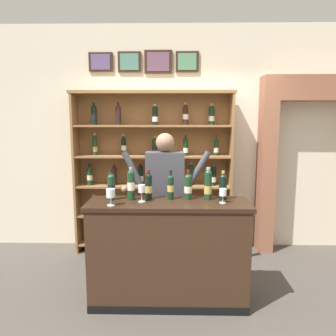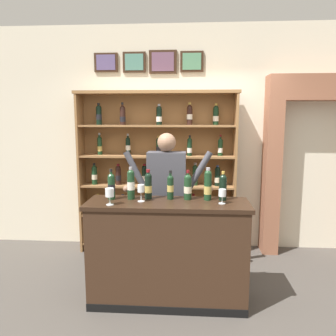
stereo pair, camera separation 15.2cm
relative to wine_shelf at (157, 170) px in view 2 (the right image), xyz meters
name	(u,v)px [view 2 (the right image)]	position (x,y,z in m)	size (l,w,h in m)	color
ground_plane	(180,302)	(0.36, -1.32, -1.15)	(14.00, 14.00, 0.02)	#47423D
back_wall	(184,139)	(0.36, 0.27, 0.41)	(12.00, 0.19, 3.08)	beige
wine_shelf	(157,170)	(0.00, 0.00, 0.00)	(2.15, 0.31, 2.19)	olive
archway_doorway	(322,154)	(2.22, 0.14, 0.21)	(1.57, 0.45, 2.38)	#935B42
tasting_counter	(168,253)	(0.23, -1.32, -0.62)	(1.58, 0.49, 1.04)	#382316
shopkeeper	(167,189)	(0.18, -0.77, -0.09)	(1.02, 0.22, 1.67)	#2D3347
tasting_bottle_rosso	(111,186)	(-0.33, -1.25, 0.04)	(0.07, 0.07, 0.31)	#19381E
tasting_bottle_bianco	(131,184)	(-0.14, -1.23, 0.06)	(0.07, 0.07, 0.33)	#19381E
tasting_bottle_prosecco	(148,185)	(0.03, -1.21, 0.04)	(0.07, 0.07, 0.30)	black
tasting_bottle_riserva	(170,186)	(0.25, -1.20, 0.03)	(0.07, 0.07, 0.29)	black
tasting_bottle_vin_santo	(188,186)	(0.43, -1.20, 0.03)	(0.08, 0.08, 0.30)	#19381E
tasting_bottle_grappa	(208,185)	(0.62, -1.21, 0.05)	(0.08, 0.08, 0.32)	#19381E
tasting_bottle_brunello	(223,187)	(0.77, -1.21, 0.03)	(0.08, 0.08, 0.29)	black
wine_glass_center	(222,193)	(0.75, -1.35, 0.00)	(0.07, 0.07, 0.14)	silver
wine_glass_right	(141,190)	(-0.03, -1.32, 0.02)	(0.07, 0.07, 0.17)	silver
wine_glass_left	(110,193)	(-0.30, -1.46, 0.01)	(0.08, 0.08, 0.16)	silver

